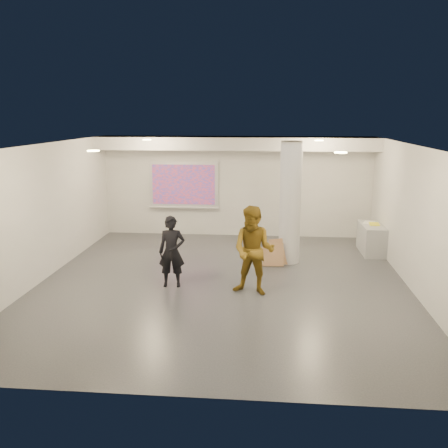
# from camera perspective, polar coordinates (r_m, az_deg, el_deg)

# --- Properties ---
(floor) EXTENTS (8.00, 9.00, 0.01)m
(floor) POSITION_cam_1_polar(r_m,az_deg,el_deg) (10.99, -0.19, -6.83)
(floor) COLOR #34363B
(floor) RESTS_ON ground
(ceiling) EXTENTS (8.00, 9.00, 0.01)m
(ceiling) POSITION_cam_1_polar(r_m,az_deg,el_deg) (10.39, -0.21, 8.99)
(ceiling) COLOR white
(ceiling) RESTS_ON floor
(wall_back) EXTENTS (8.00, 0.01, 3.00)m
(wall_back) POSITION_cam_1_polar(r_m,az_deg,el_deg) (15.01, 1.45, 4.30)
(wall_back) COLOR silver
(wall_back) RESTS_ON floor
(wall_front) EXTENTS (8.00, 0.01, 3.00)m
(wall_front) POSITION_cam_1_polar(r_m,az_deg,el_deg) (6.28, -4.16, -7.40)
(wall_front) COLOR silver
(wall_front) RESTS_ON floor
(wall_left) EXTENTS (0.01, 9.00, 3.00)m
(wall_left) POSITION_cam_1_polar(r_m,az_deg,el_deg) (11.66, -20.17, 1.17)
(wall_left) COLOR silver
(wall_left) RESTS_ON floor
(wall_right) EXTENTS (0.01, 9.00, 3.00)m
(wall_right) POSITION_cam_1_polar(r_m,az_deg,el_deg) (10.96, 21.11, 0.41)
(wall_right) COLOR silver
(wall_right) RESTS_ON floor
(soffit_band) EXTENTS (8.00, 1.10, 0.36)m
(soffit_band) POSITION_cam_1_polar(r_m,az_deg,el_deg) (14.33, 1.33, 9.22)
(soffit_band) COLOR silver
(soffit_band) RESTS_ON ceiling
(downlight_nw) EXTENTS (0.22, 0.22, 0.02)m
(downlight_nw) POSITION_cam_1_polar(r_m,az_deg,el_deg) (13.23, -8.81, 9.50)
(downlight_nw) COLOR #FFFB97
(downlight_nw) RESTS_ON ceiling
(downlight_ne) EXTENTS (0.22, 0.22, 0.02)m
(downlight_ne) POSITION_cam_1_polar(r_m,az_deg,el_deg) (12.89, 10.80, 9.36)
(downlight_ne) COLOR #FFFB97
(downlight_ne) RESTS_ON ceiling
(downlight_sw) EXTENTS (0.22, 0.22, 0.02)m
(downlight_sw) POSITION_cam_1_polar(r_m,az_deg,el_deg) (9.40, -14.72, 8.10)
(downlight_sw) COLOR #FFFB97
(downlight_sw) RESTS_ON ceiling
(downlight_se) EXTENTS (0.22, 0.22, 0.02)m
(downlight_se) POSITION_cam_1_polar(r_m,az_deg,el_deg) (8.93, 13.18, 7.97)
(downlight_se) COLOR #FFFB97
(downlight_se) RESTS_ON ceiling
(column) EXTENTS (0.52, 0.52, 3.00)m
(column) POSITION_cam_1_polar(r_m,az_deg,el_deg) (12.32, 7.58, 2.40)
(column) COLOR silver
(column) RESTS_ON floor
(projection_screen) EXTENTS (2.10, 0.13, 1.42)m
(projection_screen) POSITION_cam_1_polar(r_m,az_deg,el_deg) (15.15, -4.63, 4.44)
(projection_screen) COLOR silver
(projection_screen) RESTS_ON wall_back
(credenza) EXTENTS (0.57, 1.32, 0.76)m
(credenza) POSITION_cam_1_polar(r_m,az_deg,el_deg) (13.85, 16.50, -1.62)
(credenza) COLOR #9FA2A4
(credenza) RESTS_ON floor
(papers_stack) EXTENTS (0.37, 0.41, 0.02)m
(papers_stack) POSITION_cam_1_polar(r_m,az_deg,el_deg) (13.97, 16.26, 0.17)
(papers_stack) COLOR white
(papers_stack) RESTS_ON credenza
(postit_pad) EXTENTS (0.28, 0.36, 0.03)m
(postit_pad) POSITION_cam_1_polar(r_m,az_deg,el_deg) (13.79, 16.79, 0.01)
(postit_pad) COLOR #FFF92B
(postit_pad) RESTS_ON credenza
(cardboard_back) EXTENTS (0.61, 0.40, 0.65)m
(cardboard_back) POSITION_cam_1_polar(r_m,az_deg,el_deg) (12.33, 6.52, -3.16)
(cardboard_back) COLOR #A17650
(cardboard_back) RESTS_ON floor
(cardboard_front) EXTENTS (0.52, 0.24, 0.55)m
(cardboard_front) POSITION_cam_1_polar(r_m,az_deg,el_deg) (12.22, 5.62, -3.53)
(cardboard_front) COLOR #A17650
(cardboard_front) RESTS_ON floor
(woman) EXTENTS (0.59, 0.42, 1.53)m
(woman) POSITION_cam_1_polar(r_m,az_deg,el_deg) (10.68, -5.99, -3.16)
(woman) COLOR black
(woman) RESTS_ON floor
(man) EXTENTS (1.03, 0.89, 1.83)m
(man) POSITION_cam_1_polar(r_m,az_deg,el_deg) (10.15, 3.42, -3.07)
(man) COLOR brown
(man) RESTS_ON floor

